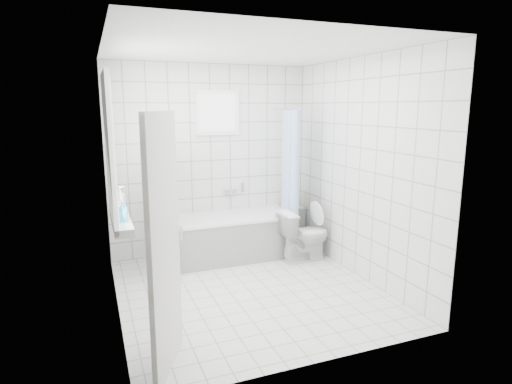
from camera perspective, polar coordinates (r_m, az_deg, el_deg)
name	(u,v)px	position (r m, az deg, el deg)	size (l,w,h in m)	color
ground	(249,290)	(4.93, -0.92, -12.99)	(3.00, 3.00, 0.00)	white
ceiling	(248,49)	(4.53, -1.03, 18.53)	(3.00, 3.00, 0.00)	white
wall_back	(211,160)	(5.97, -6.00, 4.22)	(2.80, 0.02, 2.60)	white
wall_front	(319,206)	(3.22, 8.37, -1.91)	(2.80, 0.02, 2.60)	white
wall_left	(111,185)	(4.28, -18.82, 0.89)	(0.02, 3.00, 2.60)	white
wall_right	(360,170)	(5.21, 13.65, 2.92)	(0.02, 3.00, 2.60)	white
window_left	(112,150)	(4.54, -18.68, 5.28)	(0.01, 0.90, 1.40)	white
window_back	(218,113)	(5.91, -5.07, 10.48)	(0.50, 0.01, 0.50)	white
window_sill	(121,221)	(4.67, -17.56, -3.73)	(0.18, 1.02, 0.08)	white
door	(165,246)	(3.30, -12.09, -7.11)	(0.04, 0.80, 2.00)	silver
bathtub	(231,236)	(5.88, -3.34, -5.94)	(1.71, 0.77, 0.58)	white
partition_wall	(162,210)	(5.50, -12.37, -2.42)	(0.15, 0.85, 1.50)	white
tiled_ledge	(290,226)	(6.47, 4.51, -4.48)	(0.40, 0.24, 0.55)	white
toilet	(304,235)	(5.77, 6.46, -5.73)	(0.39, 0.68, 0.70)	white
curtain_rod	(286,109)	(5.88, 4.05, 10.98)	(0.02, 0.02, 0.80)	silver
shower_curtain	(289,176)	(5.84, 4.47, 2.10)	(0.14, 0.48, 1.78)	#549AF7
tub_faucet	(230,191)	(6.08, -3.48, 0.08)	(0.18, 0.06, 0.06)	silver
sill_bottles	(121,205)	(4.69, -17.61, -1.64)	(0.17, 0.55, 0.32)	silver
ledge_bottles	(292,200)	(6.34, 4.77, -1.12)	(0.15, 0.18, 0.27)	yellow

